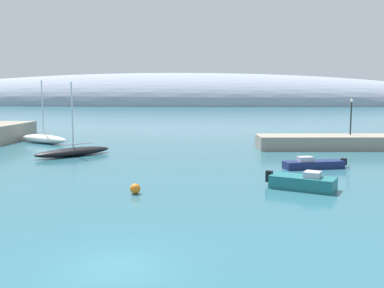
% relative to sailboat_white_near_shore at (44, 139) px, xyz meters
% --- Properties ---
extents(water, '(600.00, 600.00, 0.00)m').
position_rel_sailboat_white_near_shore_xyz_m(water, '(19.24, -38.20, -0.59)').
color(water, '#2D6675').
rests_on(water, ground).
extents(breakwater_rocks, '(24.83, 6.59, 1.55)m').
position_rel_sailboat_white_near_shore_xyz_m(breakwater_rocks, '(39.58, -2.40, 0.19)').
color(breakwater_rocks, gray).
rests_on(breakwater_rocks, ground).
extents(distant_ridge, '(310.54, 59.95, 31.97)m').
position_rel_sailboat_white_near_shore_xyz_m(distant_ridge, '(-4.84, 163.55, -0.59)').
color(distant_ridge, '#8E99AD').
rests_on(distant_ridge, ground).
extents(sailboat_white_near_shore, '(8.21, 5.78, 8.07)m').
position_rel_sailboat_white_near_shore_xyz_m(sailboat_white_near_shore, '(0.00, 0.00, 0.00)').
color(sailboat_white_near_shore, white).
rests_on(sailboat_white_near_shore, water).
extents(sailboat_black_mid_mooring, '(7.10, 7.42, 7.63)m').
position_rel_sailboat_white_near_shore_xyz_m(sailboat_black_mid_mooring, '(7.78, -10.69, -0.11)').
color(sailboat_black_mid_mooring, black).
rests_on(sailboat_black_mid_mooring, water).
extents(motorboat_navy_alongside_breakwater, '(5.78, 2.81, 1.06)m').
position_rel_sailboat_white_near_shore_xyz_m(motorboat_navy_alongside_breakwater, '(31.17, -16.16, -0.22)').
color(motorboat_navy_alongside_breakwater, navy).
rests_on(motorboat_navy_alongside_breakwater, water).
extents(motorboat_teal_outer, '(4.80, 3.48, 1.29)m').
position_rel_sailboat_white_near_shore_xyz_m(motorboat_teal_outer, '(28.78, -24.35, -0.10)').
color(motorboat_teal_outer, '#1E6B70').
rests_on(motorboat_teal_outer, water).
extents(mooring_buoy_orange, '(0.68, 0.68, 0.68)m').
position_rel_sailboat_white_near_shore_xyz_m(mooring_buoy_orange, '(17.59, -26.56, -0.25)').
color(mooring_buoy_orange, orange).
rests_on(mooring_buoy_orange, water).
extents(harbor_lamp_post, '(0.36, 0.36, 4.24)m').
position_rel_sailboat_white_near_shore_xyz_m(harbor_lamp_post, '(38.38, -1.74, 3.58)').
color(harbor_lamp_post, black).
rests_on(harbor_lamp_post, breakwater_rocks).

